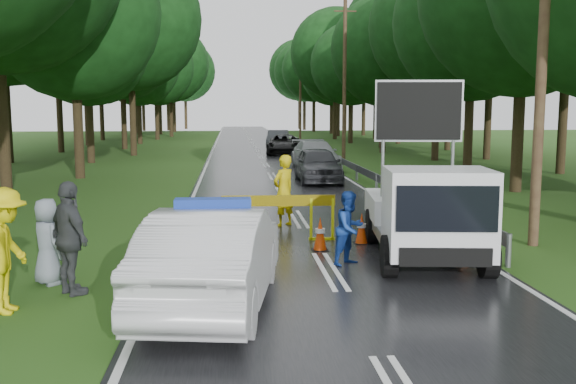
{
  "coord_description": "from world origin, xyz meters",
  "views": [
    {
      "loc": [
        -1.92,
        -12.39,
        3.25
      ],
      "look_at": [
        -0.62,
        2.37,
        1.3
      ],
      "focal_mm": 40.0,
      "sensor_mm": 36.0,
      "label": 1
    }
  ],
  "objects": [
    {
      "name": "utility_pole_mid",
      "position": [
        5.2,
        28.0,
        5.06
      ],
      "size": [
        1.4,
        0.24,
        10.0
      ],
      "color": "#3F281D",
      "rests_on": "ground"
    },
    {
      "name": "police_sedan",
      "position": [
        -2.23,
        -2.09,
        0.82
      ],
      "size": [
        2.46,
        5.17,
        1.8
      ],
      "rotation": [
        0.0,
        0.0,
        2.99
      ],
      "color": "silver",
      "rests_on": "ground"
    },
    {
      "name": "guardrail",
      "position": [
        3.7,
        29.67,
        0.55
      ],
      "size": [
        0.12,
        60.06,
        0.7
      ],
      "color": "gray",
      "rests_on": "ground"
    },
    {
      "name": "barrier",
      "position": [
        -0.8,
        2.98,
        0.86
      ],
      "size": [
        2.76,
        0.13,
        1.14
      ],
      "rotation": [
        0.0,
        0.0,
        -0.03
      ],
      "color": "#CBDA0B",
      "rests_on": "ground"
    },
    {
      "name": "queue_car_second",
      "position": [
        2.51,
        21.48,
        0.76
      ],
      "size": [
        2.34,
        5.34,
        1.53
      ],
      "primitive_type": "imported",
      "rotation": [
        0.0,
        0.0,
        0.04
      ],
      "color": "#9DA1A5",
      "rests_on": "ground"
    },
    {
      "name": "utility_pole_near",
      "position": [
        5.2,
        2.0,
        5.06
      ],
      "size": [
        1.4,
        0.24,
        10.0
      ],
      "color": "#3F281D",
      "rests_on": "ground"
    },
    {
      "name": "cone_center",
      "position": [
        0.07,
        1.86,
        0.38
      ],
      "size": [
        0.37,
        0.37,
        0.78
      ],
      "color": "black",
      "rests_on": "ground"
    },
    {
      "name": "ground",
      "position": [
        0.0,
        0.0,
        0.0
      ],
      "size": [
        160.0,
        160.0,
        0.0
      ],
      "primitive_type": "plane",
      "color": "#2B4C15",
      "rests_on": "ground"
    },
    {
      "name": "queue_car_first",
      "position": [
        1.84,
        15.4,
        0.77
      ],
      "size": [
        1.83,
        4.53,
        1.54
      ],
      "primitive_type": "imported",
      "rotation": [
        0.0,
        0.0,
        -0.0
      ],
      "color": "#393A40",
      "rests_on": "ground"
    },
    {
      "name": "queue_car_fourth",
      "position": [
        1.77,
        38.64,
        0.74
      ],
      "size": [
        2.17,
        4.69,
        1.49
      ],
      "primitive_type": "imported",
      "rotation": [
        0.0,
        0.0,
        -0.14
      ],
      "color": "#47494F",
      "rests_on": "ground"
    },
    {
      "name": "bystander_left",
      "position": [
        -5.51,
        -2.11,
        1.01
      ],
      "size": [
        0.82,
        1.34,
        2.01
      ],
      "primitive_type": "imported",
      "rotation": [
        0.0,
        0.0,
        1.51
      ],
      "color": "yellow",
      "rests_on": "ground"
    },
    {
      "name": "work_truck",
      "position": [
        2.17,
        0.68,
        1.04
      ],
      "size": [
        2.64,
        5.0,
        3.82
      ],
      "rotation": [
        0.0,
        0.0,
        -0.12
      ],
      "color": "gray",
      "rests_on": "ground"
    },
    {
      "name": "cone_left_mid",
      "position": [
        -3.4,
        3.0,
        0.32
      ],
      "size": [
        0.32,
        0.32,
        0.67
      ],
      "color": "black",
      "rests_on": "ground"
    },
    {
      "name": "cone_right",
      "position": [
        3.49,
        1.89,
        0.4
      ],
      "size": [
        0.39,
        0.39,
        0.83
      ],
      "color": "black",
      "rests_on": "ground"
    },
    {
      "name": "cone_far",
      "position": [
        1.16,
        2.5,
        0.37
      ],
      "size": [
        0.36,
        0.36,
        0.76
      ],
      "color": "black",
      "rests_on": "ground"
    },
    {
      "name": "cone_near_left",
      "position": [
        -2.9,
        -1.0,
        0.33
      ],
      "size": [
        0.32,
        0.32,
        0.69
      ],
      "color": "black",
      "rests_on": "ground"
    },
    {
      "name": "bystander_mid",
      "position": [
        -4.73,
        -1.19,
        1.0
      ],
      "size": [
        1.12,
        1.22,
        2.0
      ],
      "primitive_type": "imported",
      "rotation": [
        0.0,
        0.0,
        2.25
      ],
      "color": "#3B3D42",
      "rests_on": "ground"
    },
    {
      "name": "bystander_right",
      "position": [
        -5.33,
        -0.46,
        0.8
      ],
      "size": [
        0.89,
        0.93,
        1.61
      ],
      "primitive_type": "imported",
      "rotation": [
        0.0,
        0.0,
        2.24
      ],
      "color": "gray",
      "rests_on": "ground"
    },
    {
      "name": "civilian",
      "position": [
        0.5,
        0.5,
        0.78
      ],
      "size": [
        0.96,
        0.93,
        1.55
      ],
      "primitive_type": "imported",
      "rotation": [
        0.0,
        0.0,
        0.67
      ],
      "color": "#173D9B",
      "rests_on": "ground"
    },
    {
      "name": "officer",
      "position": [
        -0.51,
        5.0,
        0.99
      ],
      "size": [
        0.85,
        0.83,
        1.98
      ],
      "primitive_type": "imported",
      "rotation": [
        0.0,
        0.0,
        3.87
      ],
      "color": "#D4BA0B",
      "rests_on": "ground"
    },
    {
      "name": "road",
      "position": [
        0.0,
        30.0,
        0.01
      ],
      "size": [
        7.0,
        140.0,
        0.02
      ],
      "primitive_type": "cube",
      "color": "black",
      "rests_on": "ground"
    },
    {
      "name": "utility_pole_far",
      "position": [
        5.2,
        54.0,
        5.06
      ],
      "size": [
        1.4,
        0.24,
        10.0
      ],
      "color": "#3F281D",
      "rests_on": "ground"
    },
    {
      "name": "queue_car_third",
      "position": [
        1.77,
        32.57,
        0.69
      ],
      "size": [
        2.88,
        5.22,
        1.38
      ],
      "primitive_type": "imported",
      "rotation": [
        0.0,
        0.0,
        -0.12
      ],
      "color": "black",
      "rests_on": "ground"
    }
  ]
}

